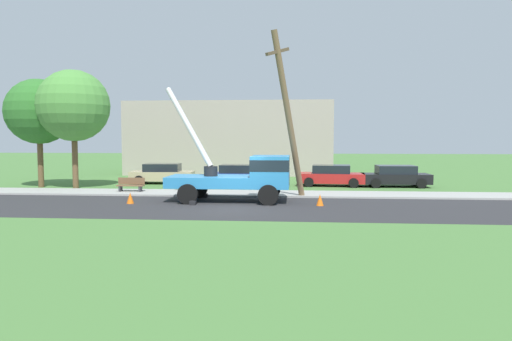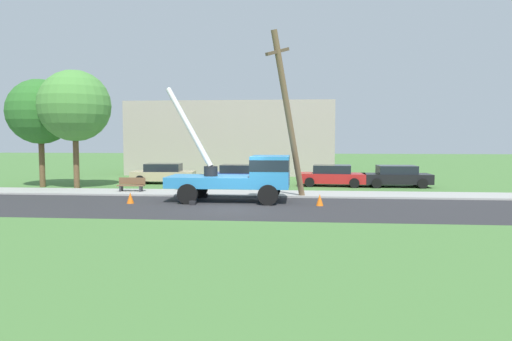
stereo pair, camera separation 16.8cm
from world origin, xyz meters
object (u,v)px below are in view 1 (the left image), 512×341
Objects in this scene: parked_sedan_red at (331,175)px; park_bench at (131,185)px; traffic_cone_ahead at (320,200)px; roadside_tree_near at (39,112)px; utility_truck at (245,174)px; leaning_utility_pole at (288,115)px; parked_sedan_tan at (163,174)px; traffic_cone_behind at (130,198)px; parked_sedan_blue at (239,175)px; parked_sedan_black at (395,176)px; roadside_tree_far at (74,106)px.

parked_sedan_red reaches higher than park_bench.
traffic_cone_ahead is 0.08× the size of roadside_tree_near.
leaning_utility_pole is at bearing 24.48° from utility_truck.
utility_truck reaches higher than parked_sedan_tan.
traffic_cone_behind is 9.99m from parked_sedan_tan.
parked_sedan_blue reaches higher than traffic_cone_behind.
parked_sedan_black is 2.77× the size of park_bench.
park_bench is (-12.12, -4.94, -0.25)m from parked_sedan_red.
roadside_tree_near is at bearing 159.18° from traffic_cone_ahead.
traffic_cone_behind is at bearing -70.43° from park_bench.
parked_sedan_tan reaches higher than traffic_cone_behind.
parked_sedan_tan reaches higher than park_bench.
parked_sedan_black is 17.03m from park_bench.
leaning_utility_pole is 1.23× the size of roadside_tree_near.
roadside_tree_near is at bearing -173.08° from parked_sedan_red.
parked_sedan_blue is 2.78× the size of park_bench.
parked_sedan_red is at bearing 57.91° from utility_truck.
park_bench is at bearing -92.78° from parked_sedan_tan.
utility_truck is at bearing -22.96° from park_bench.
parked_sedan_black is 21.35m from roadside_tree_far.
leaning_utility_pole reaches higher than parked_sedan_black.
traffic_cone_ahead is 14.47m from parked_sedan_tan.
traffic_cone_behind is 0.12× the size of parked_sedan_tan.
parked_sedan_red is 1.02× the size of parked_sedan_black.
parked_sedan_blue is at bearing -8.73° from parked_sedan_tan.
parked_sedan_red is at bearing -3.45° from parked_sedan_tan.
park_bench is 8.73m from roadside_tree_near.
parked_sedan_black is at bearing 44.11° from leaning_utility_pole.
traffic_cone_ahead is at bearing -121.34° from parked_sedan_black.
traffic_cone_ahead is at bearing 0.35° from traffic_cone_behind.
roadside_tree_far is at bearing -172.06° from parked_sedan_black.
parked_sedan_blue is at bearing 99.32° from utility_truck.
parked_sedan_red is 0.60× the size of roadside_tree_far.
parked_sedan_black is 0.63× the size of roadside_tree_near.
leaning_utility_pole reaches higher than park_bench.
utility_truck reaches higher than park_bench.
utility_truck reaches higher than parked_sedan_blue.
leaning_utility_pole reaches higher than parked_sedan_blue.
leaning_utility_pole is 1.97× the size of parked_sedan_black.
utility_truck reaches higher than traffic_cone_ahead.
parked_sedan_tan is 0.99× the size of parked_sedan_red.
parked_sedan_tan is 5.64m from parked_sedan_blue.
traffic_cone_ahead is (1.57, -2.16, -4.20)m from leaning_utility_pole.
park_bench is 6.74m from roadside_tree_far.
parked_sedan_blue is 0.59× the size of roadside_tree_far.
traffic_cone_behind is 0.13× the size of parked_sedan_blue.
parked_sedan_red is at bearing 10.41° from roadside_tree_far.
roadside_tree_far is (-4.32, 1.92, 4.80)m from park_bench.
traffic_cone_behind is (-5.62, -1.23, -1.13)m from utility_truck.
parked_sedan_red reaches higher than traffic_cone_behind.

